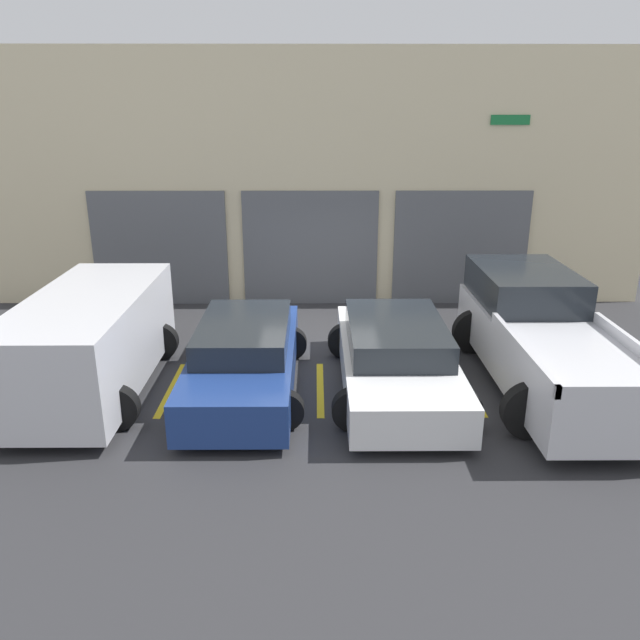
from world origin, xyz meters
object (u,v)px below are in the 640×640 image
at_px(pickup_truck, 542,337).
at_px(sedan_white, 396,357).
at_px(sedan_side, 245,357).
at_px(van_right, 91,340).

xyz_separation_m(pickup_truck, sedan_white, (-2.61, -0.28, -0.26)).
relative_size(sedan_white, sedan_side, 1.03).
bearing_deg(pickup_truck, sedan_side, -176.88).
bearing_deg(sedan_side, sedan_white, 0.09).
bearing_deg(van_right, pickup_truck, 2.23).
relative_size(pickup_truck, sedan_white, 1.17).
distance_m(pickup_truck, van_right, 7.82).
height_order(sedan_side, van_right, van_right).
relative_size(pickup_truck, van_right, 1.21).
bearing_deg(sedan_side, pickup_truck, 3.12).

